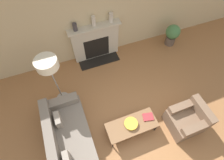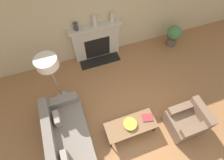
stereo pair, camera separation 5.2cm
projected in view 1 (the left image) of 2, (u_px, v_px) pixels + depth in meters
ground_plane at (135, 142)px, 4.26m from camera, size 18.00×18.00×0.00m
wall_back at (91, 15)px, 4.73m from camera, size 18.00×0.06×2.90m
fireplace at (96, 42)px, 5.37m from camera, size 1.55×0.59×1.20m
couch at (69, 141)px, 4.00m from camera, size 0.93×2.01×0.76m
armchair_near at (187, 120)px, 4.26m from camera, size 0.81×0.74×0.77m
coffee_table at (132, 125)px, 4.13m from camera, size 1.22×0.51×0.39m
bowl at (131, 124)px, 4.08m from camera, size 0.32×0.32×0.07m
book at (148, 117)px, 4.21m from camera, size 0.29×0.25×0.02m
floor_lamp at (48, 67)px, 3.77m from camera, size 0.49×0.49×1.64m
mantel_vase_left at (75, 27)px, 4.67m from camera, size 0.12×0.12×0.22m
mantel_vase_center_left at (94, 21)px, 4.74m from camera, size 0.11×0.11×0.31m
mantel_vase_center_right at (111, 17)px, 4.86m from camera, size 0.12×0.12×0.28m
potted_plant at (172, 34)px, 5.81m from camera, size 0.47×0.47×0.75m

